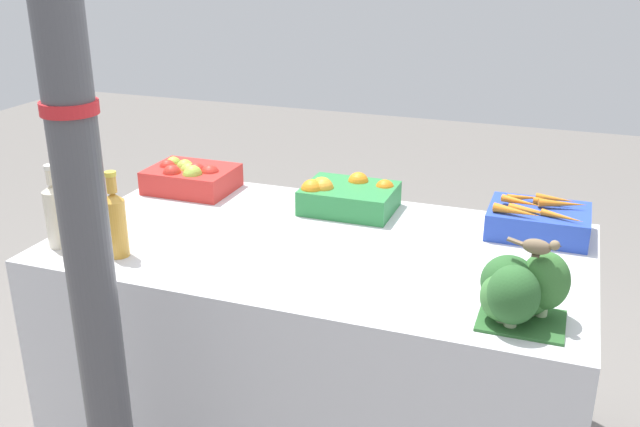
% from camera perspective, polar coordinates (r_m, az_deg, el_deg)
% --- Properties ---
extents(market_table, '(1.73, 0.95, 0.77)m').
position_cam_1_polar(market_table, '(2.52, 0.00, -10.39)').
color(market_table, silver).
rests_on(market_table, ground_plane).
extents(support_pole, '(0.13, 0.13, 2.62)m').
position_cam_1_polar(support_pole, '(1.72, -19.26, 6.78)').
color(support_pole, '#4C4C51').
rests_on(support_pole, ground_plane).
extents(apple_crate, '(0.33, 0.25, 0.13)m').
position_cam_1_polar(apple_crate, '(2.84, -10.30, 2.89)').
color(apple_crate, red).
rests_on(apple_crate, market_table).
extents(orange_crate, '(0.33, 0.25, 0.13)m').
position_cam_1_polar(orange_crate, '(2.60, 1.96, 1.46)').
color(orange_crate, '#2D8442').
rests_on(orange_crate, market_table).
extents(carrot_crate, '(0.33, 0.25, 0.13)m').
position_cam_1_polar(carrot_crate, '(2.49, 17.07, -0.49)').
color(carrot_crate, '#2847B7').
rests_on(carrot_crate, market_table).
extents(broccoli_pile, '(0.23, 0.21, 0.19)m').
position_cam_1_polar(broccoli_pile, '(1.91, 15.69, -5.86)').
color(broccoli_pile, '#2D602D').
rests_on(broccoli_pile, market_table).
extents(juice_bottle_cloudy, '(0.07, 0.07, 0.27)m').
position_cam_1_polar(juice_bottle_cloudy, '(2.42, -20.36, 0.05)').
color(juice_bottle_cloudy, beige).
rests_on(juice_bottle_cloudy, market_table).
extents(juice_bottle_golden, '(0.08, 0.08, 0.26)m').
position_cam_1_polar(juice_bottle_golden, '(2.36, -18.48, -0.41)').
color(juice_bottle_golden, gold).
rests_on(juice_bottle_golden, market_table).
extents(juice_bottle_amber, '(0.07, 0.07, 0.28)m').
position_cam_1_polar(juice_bottle_amber, '(2.29, -16.05, -0.64)').
color(juice_bottle_amber, gold).
rests_on(juice_bottle_amber, market_table).
extents(sparrow_bird, '(0.14, 0.04, 0.05)m').
position_cam_1_polar(sparrow_bird, '(1.86, 17.08, -2.54)').
color(sparrow_bird, '#4C3D2D').
rests_on(sparrow_bird, broccoli_pile).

